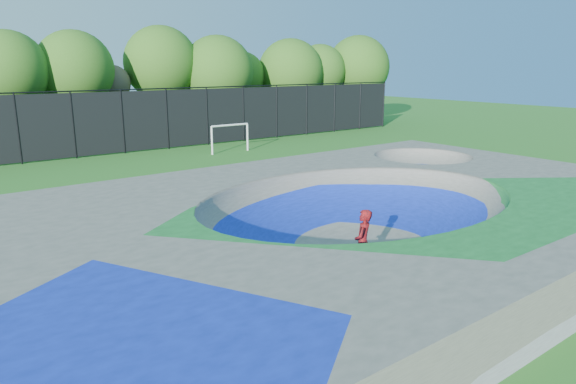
% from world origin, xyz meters
% --- Properties ---
extents(ground, '(120.00, 120.00, 0.00)m').
position_xyz_m(ground, '(0.00, 0.00, 0.00)').
color(ground, '#24661C').
rests_on(ground, ground).
extents(skate_deck, '(22.00, 14.00, 1.50)m').
position_xyz_m(skate_deck, '(0.00, 0.00, 0.75)').
color(skate_deck, gray).
rests_on(skate_deck, ground).
extents(skater, '(0.80, 0.73, 1.84)m').
position_xyz_m(skater, '(-1.98, -2.10, 0.92)').
color(skater, red).
rests_on(skater, ground).
extents(skateboard, '(0.76, 0.63, 0.05)m').
position_xyz_m(skateboard, '(-1.98, -2.10, 0.03)').
color(skateboard, black).
rests_on(skateboard, ground).
extents(soccer_goal, '(2.77, 0.12, 1.82)m').
position_xyz_m(soccer_goal, '(5.55, 17.23, 1.26)').
color(soccer_goal, white).
rests_on(soccer_goal, ground).
extents(fence, '(48.09, 0.09, 4.04)m').
position_xyz_m(fence, '(0.00, 21.00, 2.10)').
color(fence, black).
rests_on(fence, ground).
extents(treeline, '(54.11, 7.62, 8.42)m').
position_xyz_m(treeline, '(1.30, 26.02, 5.03)').
color(treeline, '#4E3427').
rests_on(treeline, ground).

